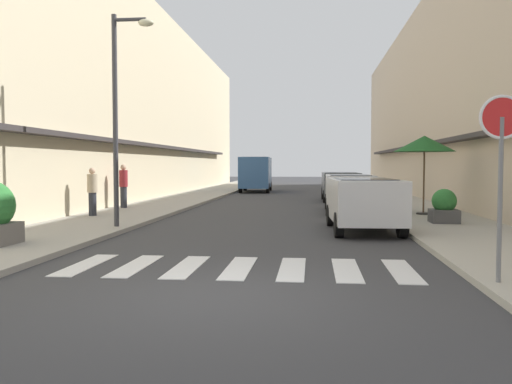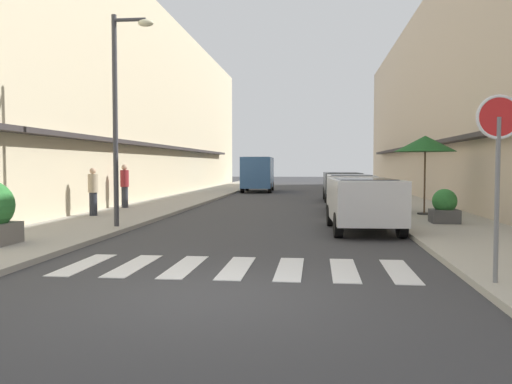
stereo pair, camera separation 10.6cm
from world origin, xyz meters
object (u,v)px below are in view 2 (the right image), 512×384
Objects in this scene: parked_car_near at (363,198)px; cafe_umbrella at (425,144)px; parked_car_far at (342,183)px; round_street_sign at (498,139)px; parked_car_mid at (350,189)px; street_lamp at (121,99)px; pedestrian_walking_near at (93,191)px; pedestrian_walking_far at (125,185)px; delivery_van at (258,171)px; planter_midblock at (444,207)px.

parked_car_near is 1.51× the size of cafe_umbrella.
round_street_sign reaches higher than parked_car_far.
parked_car_mid is 9.71m from street_lamp.
round_street_sign reaches higher than cafe_umbrella.
pedestrian_walking_near is 3.43m from pedestrian_walking_far.
parked_car_far is (0.00, 6.63, -0.00)m from parked_car_mid.
cafe_umbrella reaches higher than pedestrian_walking_near.
parked_car_mid is 9.48m from pedestrian_walking_near.
parked_car_mid and parked_car_far have the same top height.
parked_car_near is at bearing 100.76° from round_street_sign.
round_street_sign reaches higher than parked_car_mid.
parked_car_near is at bearing -126.29° from pedestrian_walking_near.
delivery_van is at bearing 119.73° from parked_car_far.
cafe_umbrella is 2.70× the size of planter_midblock.
street_lamp is (-1.43, -22.32, 2.26)m from delivery_van.
street_lamp is at bearing -135.89° from parked_car_mid.
pedestrian_walking_far is at bearing -179.80° from parked_car_mid.
round_street_sign is 1.57× the size of pedestrian_walking_far.
pedestrian_walking_near is at bearing -171.54° from cafe_umbrella.
cafe_umbrella reaches higher than parked_car_far.
parked_car_near is at bearing -120.23° from cafe_umbrella.
parked_car_far is 14.98m from street_lamp.
parked_car_far is at bearing 62.97° from street_lamp.
round_street_sign is at bearing -84.17° from parked_car_mid.
cafe_umbrella is (2.45, -8.41, 1.64)m from parked_car_far.
parked_car_far is 11.16m from pedestrian_walking_far.
parked_car_mid is at bearing 118.86° from planter_midblock.
street_lamp reaches higher than parked_car_mid.
street_lamp reaches higher than pedestrian_walking_near.
round_street_sign is (1.32, -6.96, 1.30)m from parked_car_near.
delivery_van is (-5.26, 15.83, 0.48)m from parked_car_mid.
parked_car_far is 8.92m from cafe_umbrella.
pedestrian_walking_far is at bearing 109.34° from street_lamp.
round_street_sign is 1.69× the size of pedestrian_walking_near.
pedestrian_walking_near is at bearing 19.72° from pedestrian_walking_far.
planter_midblock is 12.32m from pedestrian_walking_far.
round_street_sign reaches higher than delivery_van.
parked_car_mid is 1.08× the size of parked_car_far.
parked_car_mid is 1.59× the size of cafe_umbrella.
delivery_van is 22.48m from street_lamp.
cafe_umbrella is at bearing 91.13° from planter_midblock.
delivery_van is 21.82m from planter_midblock.
parked_car_far is 13.40m from pedestrian_walking_near.
cafe_umbrella is (7.70, -17.62, 1.15)m from delivery_van.
pedestrian_walking_far is at bearing -143.36° from parked_car_far.
delivery_van reaches higher than parked_car_far.
delivery_van is 0.93× the size of street_lamp.
parked_car_far reaches higher than planter_midblock.
parked_car_near is 4.08× the size of planter_midblock.
parked_car_mid reaches higher than planter_midblock.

